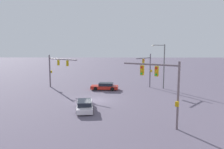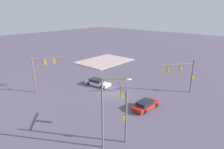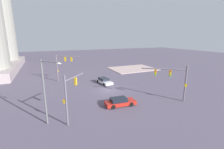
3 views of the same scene
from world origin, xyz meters
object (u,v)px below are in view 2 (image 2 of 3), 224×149
(streetlamp_curved_arm, at_px, (106,108))
(sedan_car_waiting_far, at_px, (97,82))
(traffic_signal_cross_street, at_px, (183,71))
(sedan_car_approaching, at_px, (146,105))
(traffic_signal_opposite_side, at_px, (42,68))
(traffic_signal_near_corner, at_px, (124,107))

(streetlamp_curved_arm, height_order, sedan_car_waiting_far, streetlamp_curved_arm)
(traffic_signal_cross_street, distance_m, sedan_car_approaching, 9.36)
(streetlamp_curved_arm, relative_size, sedan_car_waiting_far, 1.52)
(traffic_signal_opposite_side, distance_m, sedan_car_approaching, 18.27)
(traffic_signal_near_corner, bearing_deg, sedan_car_waiting_far, 6.30)
(sedan_car_approaching, bearing_deg, traffic_signal_near_corner, -162.05)
(traffic_signal_opposite_side, relative_size, sedan_car_approaching, 1.32)
(traffic_signal_opposite_side, relative_size, sedan_car_waiting_far, 1.23)
(streetlamp_curved_arm, bearing_deg, sedan_car_waiting_far, 95.62)
(traffic_signal_opposite_side, bearing_deg, traffic_signal_near_corner, -63.43)
(traffic_signal_near_corner, distance_m, streetlamp_curved_arm, 2.61)
(traffic_signal_near_corner, xyz_separation_m, traffic_signal_cross_street, (0.09, -16.02, 0.10))
(sedan_car_approaching, height_order, sedan_car_waiting_far, same)
(streetlamp_curved_arm, relative_size, sedan_car_approaching, 1.63)
(sedan_car_approaching, bearing_deg, traffic_signal_cross_street, -6.23)
(traffic_signal_near_corner, height_order, streetlamp_curved_arm, streetlamp_curved_arm)
(traffic_signal_cross_street, xyz_separation_m, streetlamp_curved_arm, (0.28, 18.50, 0.62))
(traffic_signal_near_corner, relative_size, sedan_car_waiting_far, 1.19)
(streetlamp_curved_arm, xyz_separation_m, sedan_car_approaching, (1.39, -9.91, -3.94))
(sedan_car_waiting_far, bearing_deg, sedan_car_approaching, -16.66)
(traffic_signal_opposite_side, xyz_separation_m, traffic_signal_cross_street, (-18.51, -14.64, -0.36))
(traffic_signal_near_corner, xyz_separation_m, sedan_car_waiting_far, (13.44, -9.36, -3.22))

